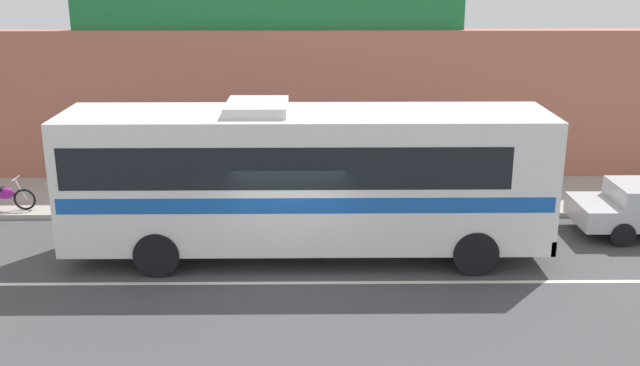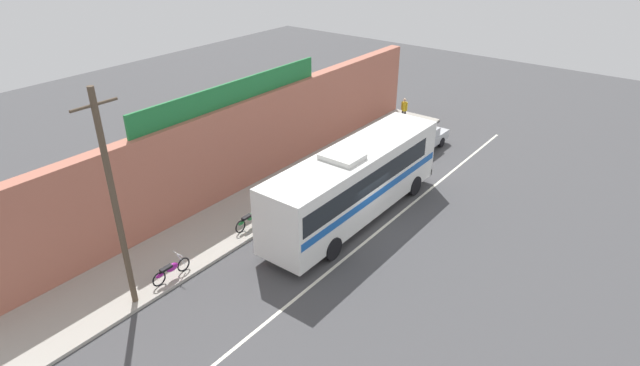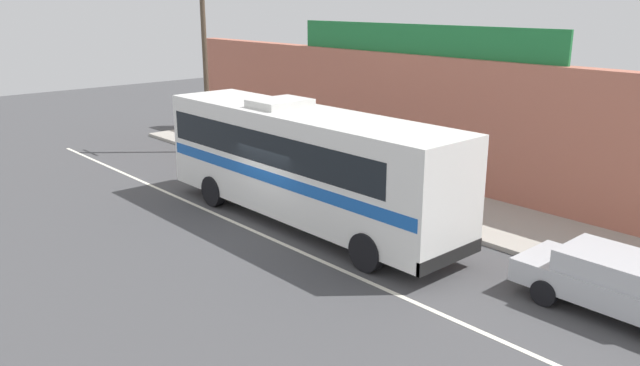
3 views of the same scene
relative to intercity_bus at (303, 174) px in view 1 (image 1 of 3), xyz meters
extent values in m
plane|color=#444447|center=(-0.31, -0.82, -2.07)|extent=(70.00, 70.00, 0.00)
cube|color=#A8A399|center=(-0.31, 4.38, -2.00)|extent=(30.00, 3.60, 0.14)
cube|color=#B26651|center=(-0.31, 6.53, 0.33)|extent=(30.00, 0.70, 4.80)
cube|color=#1E7538|center=(-1.14, 6.53, 3.28)|extent=(12.16, 0.12, 1.10)
cube|color=silver|center=(-0.31, -1.62, -2.06)|extent=(30.00, 0.14, 0.01)
cube|color=white|center=(0.08, 0.00, -0.07)|extent=(11.30, 2.50, 3.10)
cube|color=black|center=(-0.37, 0.00, 0.48)|extent=(9.94, 2.52, 0.96)
cube|color=#1956B2|center=(0.08, 0.00, -0.37)|extent=(11.07, 2.51, 0.36)
cube|color=black|center=(5.70, 0.00, 0.38)|extent=(0.04, 2.25, 1.40)
cube|color=black|center=(5.69, 0.00, -1.44)|extent=(0.12, 2.50, 0.36)
cube|color=silver|center=(-1.05, 0.00, 1.60)|extent=(1.40, 1.75, 0.24)
cylinder|color=black|center=(3.92, 1.16, -1.55)|extent=(1.04, 0.32, 1.04)
cylinder|color=black|center=(3.92, -1.16, -1.55)|extent=(1.04, 0.32, 1.04)
cylinder|color=black|center=(-3.31, 1.16, -1.55)|extent=(1.04, 0.32, 1.04)
cylinder|color=black|center=(-3.31, -1.16, -1.55)|extent=(1.04, 0.32, 1.04)
cylinder|color=black|center=(7.99, 2.16, -1.76)|extent=(0.62, 0.20, 0.62)
cylinder|color=black|center=(7.99, 0.48, -1.76)|extent=(0.62, 0.20, 0.62)
torus|color=black|center=(-7.87, 3.02, -1.62)|extent=(0.62, 0.06, 0.62)
cylinder|color=silver|center=(-7.95, 3.02, -1.32)|extent=(0.34, 0.04, 0.65)
cylinder|color=silver|center=(-8.05, 3.02, -1.00)|extent=(0.03, 0.56, 0.03)
ellipsoid|color=#991E8C|center=(-8.41, 3.02, -1.44)|extent=(0.56, 0.22, 0.34)
torus|color=black|center=(-3.07, 3.25, -1.62)|extent=(0.62, 0.06, 0.62)
torus|color=black|center=(-4.40, 3.25, -1.62)|extent=(0.62, 0.06, 0.62)
cylinder|color=silver|center=(-3.15, 3.25, -1.32)|extent=(0.34, 0.04, 0.65)
cylinder|color=silver|center=(-3.25, 3.25, -1.00)|extent=(0.03, 0.56, 0.03)
ellipsoid|color=#237F38|center=(-3.67, 3.25, -1.44)|extent=(0.56, 0.22, 0.34)
cube|color=black|center=(-3.97, 3.25, -1.32)|extent=(0.52, 0.20, 0.10)
ellipsoid|color=#237F38|center=(-4.34, 3.25, -1.48)|extent=(0.36, 0.14, 0.16)
camera|label=1|loc=(0.22, -16.60, 4.89)|focal=41.19mm
camera|label=2|loc=(-18.09, -11.91, 11.14)|focal=29.13mm
camera|label=3|loc=(14.35, -12.12, 4.70)|focal=35.40mm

